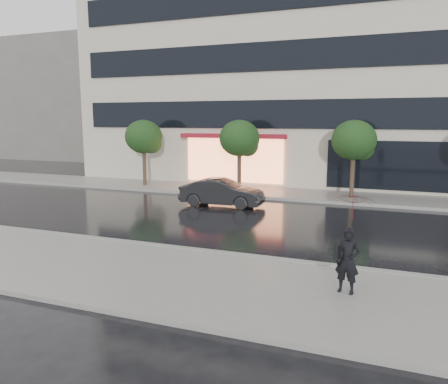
% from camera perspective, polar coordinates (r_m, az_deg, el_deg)
% --- Properties ---
extents(ground, '(120.00, 120.00, 0.00)m').
position_cam_1_polar(ground, '(14.03, 0.25, -7.11)').
color(ground, black).
rests_on(ground, ground).
extents(sidewalk_near, '(60.00, 4.50, 0.12)m').
position_cam_1_polar(sidewalk_near, '(11.19, -5.76, -11.22)').
color(sidewalk_near, slate).
rests_on(sidewalk_near, ground).
extents(sidewalk_far, '(60.00, 3.50, 0.12)m').
position_cam_1_polar(sidewalk_far, '(23.65, 9.07, -0.26)').
color(sidewalk_far, slate).
rests_on(sidewalk_far, ground).
extents(curb_near, '(60.00, 0.25, 0.14)m').
position_cam_1_polar(curb_near, '(13.12, -1.31, -7.98)').
color(curb_near, gray).
rests_on(curb_near, ground).
extents(curb_far, '(60.00, 0.25, 0.14)m').
position_cam_1_polar(curb_far, '(21.97, 8.12, -0.96)').
color(curb_far, gray).
rests_on(curb_far, ground).
extents(office_building, '(30.00, 12.76, 18.00)m').
position_cam_1_polar(office_building, '(31.32, 12.62, 18.42)').
color(office_building, '#B4A798').
rests_on(office_building, ground).
extents(bg_building_left, '(14.00, 10.00, 12.00)m').
position_cam_1_polar(bg_building_left, '(50.65, -19.74, 11.17)').
color(bg_building_left, '#59544F').
rests_on(bg_building_left, ground).
extents(tree_far_west, '(2.20, 2.20, 3.99)m').
position_cam_1_polar(tree_far_west, '(26.46, -10.30, 6.96)').
color(tree_far_west, '#33261C').
rests_on(tree_far_west, ground).
extents(tree_mid_west, '(2.20, 2.20, 3.99)m').
position_cam_1_polar(tree_mid_west, '(23.91, 2.18, 6.85)').
color(tree_mid_west, '#33261C').
rests_on(tree_mid_west, ground).
extents(tree_mid_east, '(2.20, 2.20, 3.99)m').
position_cam_1_polar(tree_mid_east, '(22.70, 16.76, 6.33)').
color(tree_mid_east, '#33261C').
rests_on(tree_mid_east, ground).
extents(parked_car, '(3.93, 1.48, 1.28)m').
position_cam_1_polar(parked_car, '(20.32, -0.27, -0.07)').
color(parked_car, black).
rests_on(parked_car, ground).
extents(pedestrian_with_umbrella, '(1.18, 1.20, 2.28)m').
position_cam_1_polar(pedestrian_with_umbrella, '(10.06, 16.24, -4.29)').
color(pedestrian_with_umbrella, black).
rests_on(pedestrian_with_umbrella, sidewalk_near).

